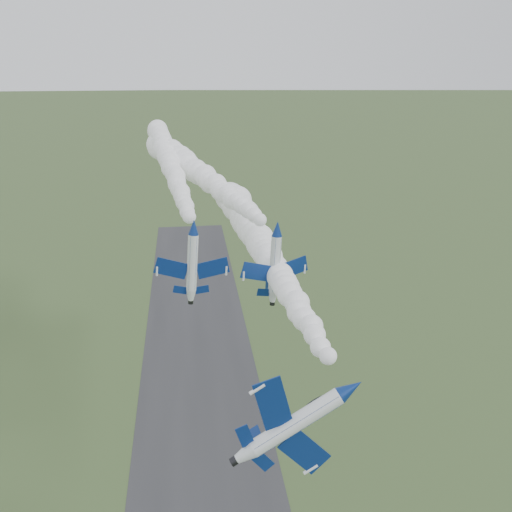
% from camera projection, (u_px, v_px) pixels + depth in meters
% --- Properties ---
extents(runway, '(24.00, 260.00, 0.04)m').
position_uv_depth(runway, '(204.00, 444.00, 96.98)').
color(runway, '#2D2E30').
rests_on(runway, ground).
extents(jet_lead, '(5.83, 13.84, 10.06)m').
position_uv_depth(jet_lead, '(352.00, 389.00, 51.13)').
color(jet_lead, white).
extents(smoke_trail_jet_lead, '(12.37, 62.56, 5.57)m').
position_uv_depth(smoke_trail_jet_lead, '(265.00, 250.00, 82.37)').
color(smoke_trail_jet_lead, white).
extents(jet_pair_left, '(9.47, 11.32, 2.82)m').
position_uv_depth(jet_pair_left, '(194.00, 227.00, 70.31)').
color(jet_pair_left, white).
extents(smoke_trail_jet_pair_left, '(10.23, 62.95, 4.45)m').
position_uv_depth(smoke_trail_jet_pair_left, '(169.00, 162.00, 101.03)').
color(smoke_trail_jet_pair_left, white).
extents(jet_pair_right, '(9.76, 11.31, 2.88)m').
position_uv_depth(jet_pair_right, '(278.00, 229.00, 72.64)').
color(jet_pair_right, white).
extents(smoke_trail_jet_pair_right, '(23.24, 56.64, 5.40)m').
position_uv_depth(smoke_trail_jet_pair_right, '(198.00, 173.00, 99.12)').
color(smoke_trail_jet_pair_right, white).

